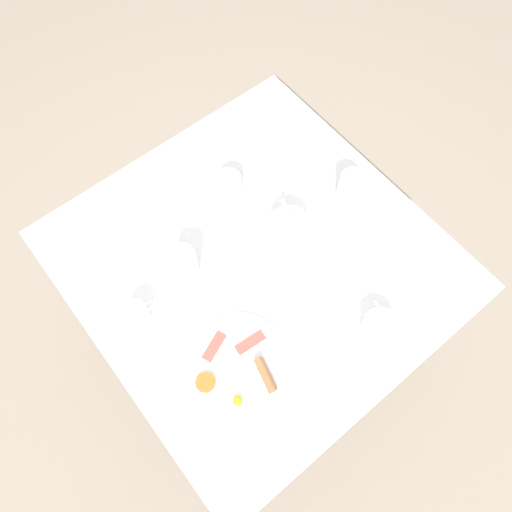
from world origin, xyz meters
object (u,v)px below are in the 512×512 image
napkin_folded (175,196)px  knife_by_plate (299,161)px  teapot_near (288,230)px  water_glass_tall (350,189)px  breakfast_plate (235,371)px  fork_by_plate (228,148)px  water_glass_short (229,187)px  teacup_with_saucer_left (378,327)px  spoon_for_tea (384,243)px  fork_spare (137,265)px  creamer_jug (137,314)px  wine_glass_spare (184,264)px

napkin_folded → knife_by_plate: 0.40m
teapot_near → water_glass_tall: size_ratio=1.59×
breakfast_plate → fork_by_plate: (0.41, 0.56, -0.01)m
water_glass_short → napkin_folded: (-0.13, 0.10, -0.04)m
teacup_with_saucer_left → spoon_for_tea: (0.20, 0.17, -0.03)m
teacup_with_saucer_left → water_glass_tall: water_glass_tall is taller
napkin_folded → fork_spare: (-0.21, -0.12, -0.00)m
teapot_near → water_glass_short: teapot_near is taller
fork_by_plate → breakfast_plate: bearing=-126.0°
breakfast_plate → spoon_for_tea: bearing=2.3°
teacup_with_saucer_left → creamer_jug: bearing=137.9°
teapot_near → wine_glass_spare: bearing=-78.7°
wine_glass_spare → spoon_for_tea: wine_glass_spare is taller
creamer_jug → fork_by_plate: bearing=29.2°
creamer_jug → spoon_for_tea: creamer_jug is taller
breakfast_plate → fork_by_plate: size_ratio=1.66×
teapot_near → knife_by_plate: size_ratio=0.89×
teacup_with_saucer_left → water_glass_tall: size_ratio=1.25×
breakfast_plate → wine_glass_spare: bearing=78.2°
breakfast_plate → teapot_near: bearing=30.5°
water_glass_short → spoon_for_tea: 0.48m
wine_glass_spare → breakfast_plate: bearing=-101.8°
wine_glass_spare → fork_spare: 0.15m
fork_spare → spoon_for_tea: bearing=-33.2°
water_glass_tall → knife_by_plate: 0.20m
teacup_with_saucer_left → water_glass_tall: (0.22, 0.34, 0.03)m
water_glass_tall → creamer_jug: 0.69m
teacup_with_saucer_left → spoon_for_tea: size_ratio=0.89×
knife_by_plate → teapot_near: bearing=-138.1°
fork_by_plate → water_glass_tall: bearing=-65.9°
breakfast_plate → creamer_jug: (-0.11, 0.27, 0.03)m
water_glass_tall → fork_by_plate: 0.41m
fork_spare → creamer_jug: bearing=-120.4°
teacup_with_saucer_left → wine_glass_spare: (-0.29, 0.45, 0.03)m
breakfast_plate → fork_spare: 0.41m
teacup_with_saucer_left → fork_spare: size_ratio=0.92×
water_glass_short → creamer_jug: bearing=-159.9°
teapot_near → water_glass_tall: (0.23, -0.01, 0.00)m
teapot_near → knife_by_plate: teapot_near is taller
wine_glass_spare → creamer_jug: (-0.17, -0.03, -0.02)m
breakfast_plate → wine_glass_spare: size_ratio=2.75×
breakfast_plate → napkin_folded: (0.18, 0.52, -0.00)m
breakfast_plate → fork_spare: size_ratio=2.02×
knife_by_plate → spoon_for_tea: (0.00, -0.37, 0.00)m
teapot_near → knife_by_plate: bearing=161.9°
spoon_for_tea → knife_by_plate: bearing=90.5°
creamer_jug → fork_spare: creamer_jug is taller
breakfast_plate → water_glass_short: (0.31, 0.43, 0.04)m
water_glass_short → fork_spare: water_glass_short is taller
breakfast_plate → teacup_with_saucer_left: 0.39m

